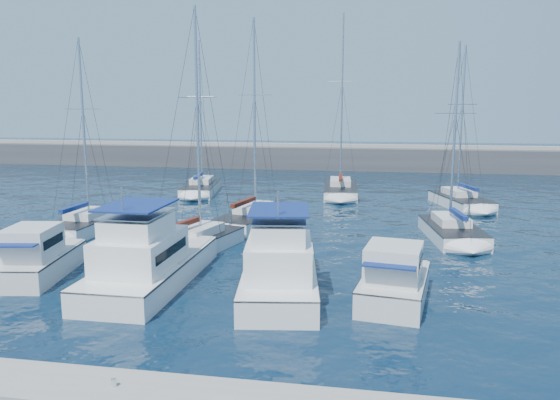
% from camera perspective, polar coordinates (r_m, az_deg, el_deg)
% --- Properties ---
extents(ground, '(220.00, 220.00, 0.00)m').
position_cam_1_polar(ground, '(27.50, -6.39, -8.96)').
color(ground, black).
rests_on(ground, ground).
extents(breakwater, '(160.00, 6.00, 4.45)m').
position_cam_1_polar(breakwater, '(77.69, 4.49, 4.12)').
color(breakwater, '#424244').
rests_on(breakwater, ground).
extents(dock, '(40.00, 2.20, 0.60)m').
position_cam_1_polar(dock, '(17.99, -16.90, -18.99)').
color(dock, gray).
rests_on(dock, ground).
extents(dock_cleat_centre, '(0.16, 0.16, 0.25)m').
position_cam_1_polar(dock_cleat_centre, '(17.79, -16.98, -17.79)').
color(dock_cleat_centre, silver).
rests_on(dock_cleat_centre, dock).
extents(motor_yacht_port_outer, '(3.63, 6.48, 3.20)m').
position_cam_1_polar(motor_yacht_port_outer, '(31.09, -24.01, -5.73)').
color(motor_yacht_port_outer, silver).
rests_on(motor_yacht_port_outer, ground).
extents(motor_yacht_port_inner, '(3.78, 10.34, 4.69)m').
position_cam_1_polar(motor_yacht_port_inner, '(27.89, -13.65, -6.47)').
color(motor_yacht_port_inner, white).
rests_on(motor_yacht_port_inner, ground).
extents(motor_yacht_stbd_inner, '(4.86, 9.88, 4.69)m').
position_cam_1_polar(motor_yacht_stbd_inner, '(26.00, -0.04, -7.39)').
color(motor_yacht_stbd_inner, white).
rests_on(motor_yacht_stbd_inner, ground).
extents(motor_yacht_stbd_outer, '(3.62, 6.06, 3.20)m').
position_cam_1_polar(motor_yacht_stbd_outer, '(25.45, 11.83, -8.44)').
color(motor_yacht_stbd_outer, silver).
rests_on(motor_yacht_stbd_outer, ground).
extents(sailboat_mid_a, '(3.27, 6.86, 13.71)m').
position_cam_1_polar(sailboat_mid_a, '(40.88, -19.74, -2.45)').
color(sailboat_mid_a, white).
rests_on(sailboat_mid_a, ground).
extents(sailboat_mid_b, '(4.85, 7.91, 14.91)m').
position_cam_1_polar(sailboat_mid_b, '(33.85, -8.94, -4.46)').
color(sailboat_mid_b, silver).
rests_on(sailboat_mid_b, ground).
extents(sailboat_mid_c, '(4.47, 8.34, 15.38)m').
position_cam_1_polar(sailboat_mid_c, '(40.77, -3.02, -1.88)').
color(sailboat_mid_c, white).
rests_on(sailboat_mid_c, ground).
extents(sailboat_mid_e, '(4.02, 7.54, 13.26)m').
position_cam_1_polar(sailboat_mid_e, '(38.27, 17.54, -3.16)').
color(sailboat_mid_e, white).
rests_on(sailboat_mid_e, ground).
extents(sailboat_back_a, '(4.39, 9.06, 15.52)m').
position_cam_1_polar(sailboat_back_a, '(56.17, -8.24, 1.28)').
color(sailboat_back_a, white).
rests_on(sailboat_back_a, ground).
extents(sailboat_back_b, '(3.85, 9.63, 17.92)m').
position_cam_1_polar(sailboat_back_b, '(54.76, 6.32, 1.12)').
color(sailboat_back_b, silver).
rests_on(sailboat_back_b, ground).
extents(sailboat_back_c, '(5.07, 7.98, 14.24)m').
position_cam_1_polar(sailboat_back_c, '(50.58, 18.35, -0.08)').
color(sailboat_back_c, white).
rests_on(sailboat_back_c, ground).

